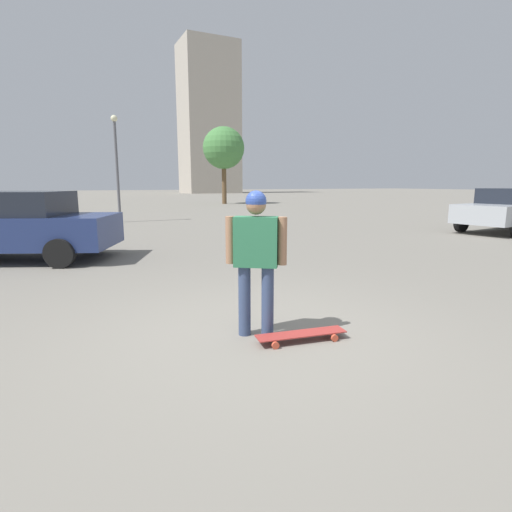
{
  "coord_description": "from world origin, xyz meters",
  "views": [
    {
      "loc": [
        1.85,
        3.85,
        1.68
      ],
      "look_at": [
        0.0,
        0.0,
        0.91
      ],
      "focal_mm": 28.0,
      "sensor_mm": 36.0,
      "label": 1
    }
  ],
  "objects_px": {
    "skateboard": "(301,334)",
    "car_parked_far": "(511,209)",
    "car_parked_near": "(19,226)",
    "person": "(256,250)"
  },
  "relations": [
    {
      "from": "person",
      "to": "car_parked_near",
      "type": "bearing_deg",
      "value": 147.07
    },
    {
      "from": "person",
      "to": "skateboard",
      "type": "relative_size",
      "value": 1.58
    },
    {
      "from": "car_parked_far",
      "to": "skateboard",
      "type": "bearing_deg",
      "value": 16.19
    },
    {
      "from": "skateboard",
      "to": "car_parked_far",
      "type": "xyz_separation_m",
      "value": [
        -12.04,
        -5.38,
        0.72
      ]
    },
    {
      "from": "car_parked_near",
      "to": "car_parked_far",
      "type": "xyz_separation_m",
      "value": [
        -15.17,
        1.33,
        0.03
      ]
    },
    {
      "from": "car_parked_far",
      "to": "car_parked_near",
      "type": "bearing_deg",
      "value": -12.92
    },
    {
      "from": "car_parked_near",
      "to": "person",
      "type": "bearing_deg",
      "value": 136.32
    },
    {
      "from": "skateboard",
      "to": "car_parked_far",
      "type": "relative_size",
      "value": 0.21
    },
    {
      "from": "skateboard",
      "to": "car_parked_near",
      "type": "distance_m",
      "value": 7.44
    },
    {
      "from": "skateboard",
      "to": "car_parked_far",
      "type": "height_order",
      "value": "car_parked_far"
    }
  ]
}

